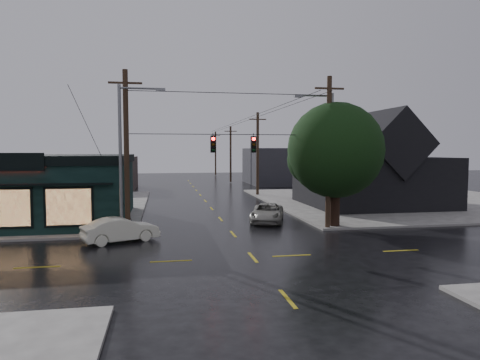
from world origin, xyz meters
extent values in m
plane|color=black|center=(0.00, 0.00, 0.00)|extent=(160.00, 160.00, 0.00)
cube|color=#625F5C|center=(20.00, 20.00, 0.07)|extent=(28.00, 28.00, 0.15)
cube|color=black|center=(-15.00, 13.00, 2.25)|extent=(16.00, 12.00, 4.20)
cube|color=black|center=(-15.00, 13.00, 4.65)|extent=(16.30, 12.30, 0.60)
cube|color=black|center=(15.00, 17.00, 2.40)|extent=(12.00, 11.00, 4.50)
cylinder|color=black|center=(7.20, 7.00, 2.00)|extent=(0.70, 0.70, 3.69)
sphere|color=black|center=(7.20, 7.00, 5.30)|extent=(6.50, 6.50, 6.50)
cylinder|color=black|center=(0.00, 6.50, 6.30)|extent=(13.00, 0.04, 0.04)
cube|color=#342926|center=(-14.00, 40.00, 2.20)|extent=(12.00, 10.00, 4.40)
cube|color=#2B2B30|center=(16.00, 45.00, 2.80)|extent=(14.00, 12.00, 5.60)
imported|color=#EAEACD|center=(-6.78, 4.87, 0.71)|extent=(4.57, 3.13, 1.43)
imported|color=gray|center=(3.22, 10.07, 0.68)|extent=(3.64, 5.32, 1.35)
camera|label=1|loc=(-4.34, -20.38, 5.30)|focal=32.00mm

